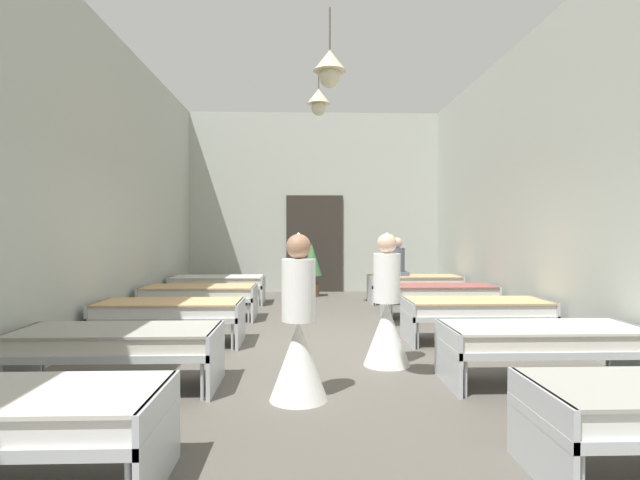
% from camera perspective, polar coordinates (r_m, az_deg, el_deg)
% --- Properties ---
extents(ground_plane, '(6.79, 12.38, 0.10)m').
position_cam_1_polar(ground_plane, '(6.93, 0.50, -11.92)').
color(ground_plane, '#59544C').
extents(room_shell, '(6.59, 11.98, 4.46)m').
position_cam_1_polar(room_shell, '(8.12, 0.10, 6.20)').
color(room_shell, '#B2B7AD').
rests_on(room_shell, ground).
extents(bed_left_row_1, '(1.90, 0.84, 0.57)m').
position_cam_1_polar(bed_left_row_1, '(5.26, -21.83, -10.66)').
color(bed_left_row_1, '#B7BCC1').
rests_on(bed_left_row_1, ground).
extents(bed_right_row_1, '(1.90, 0.84, 0.57)m').
position_cam_1_polar(bed_right_row_1, '(5.48, 23.70, -10.21)').
color(bed_right_row_1, '#B7BCC1').
rests_on(bed_right_row_1, ground).
extents(bed_left_row_2, '(1.90, 0.84, 0.57)m').
position_cam_1_polar(bed_left_row_2, '(7.05, -16.51, -7.69)').
color(bed_left_row_2, '#B7BCC1').
rests_on(bed_left_row_2, ground).
extents(bed_right_row_2, '(1.90, 0.84, 0.57)m').
position_cam_1_polar(bed_right_row_2, '(7.22, 17.11, -7.50)').
color(bed_right_row_2, '#B7BCC1').
rests_on(bed_right_row_2, ground).
extents(bed_left_row_3, '(1.90, 0.84, 0.57)m').
position_cam_1_polar(bed_left_row_3, '(8.89, -13.41, -5.90)').
color(bed_left_row_3, '#B7BCC1').
rests_on(bed_left_row_3, ground).
extents(bed_right_row_3, '(1.90, 0.84, 0.57)m').
position_cam_1_polar(bed_right_row_3, '(9.02, 13.15, -5.80)').
color(bed_right_row_3, '#B7BCC1').
rests_on(bed_right_row_3, ground).
extents(bed_left_row_4, '(1.90, 0.84, 0.57)m').
position_cam_1_polar(bed_left_row_4, '(10.75, -11.38, -4.72)').
color(bed_left_row_4, '#B7BCC1').
rests_on(bed_left_row_4, ground).
extents(bed_right_row_4, '(1.90, 0.84, 0.57)m').
position_cam_1_polar(bed_right_row_4, '(10.85, 10.53, -4.66)').
color(bed_right_row_4, '#B7BCC1').
rests_on(bed_right_row_4, ground).
extents(nurse_near_aisle, '(0.52, 0.52, 1.49)m').
position_cam_1_polar(nurse_near_aisle, '(5.77, 7.51, -8.67)').
color(nurse_near_aisle, white).
rests_on(nurse_near_aisle, ground).
extents(nurse_mid_aisle, '(0.52, 0.52, 1.49)m').
position_cam_1_polar(nurse_mid_aisle, '(4.57, -2.42, -11.19)').
color(nurse_mid_aisle, white).
rests_on(nurse_mid_aisle, ground).
extents(patient_seated_primary, '(0.44, 0.44, 0.80)m').
position_cam_1_polar(patient_seated_primary, '(10.82, 8.65, -2.39)').
color(patient_seated_primary, '#515B70').
rests_on(patient_seated_primary, bed_right_row_4).
extents(potted_plant, '(0.46, 0.46, 1.22)m').
position_cam_1_polar(potted_plant, '(11.72, -0.92, -2.83)').
color(potted_plant, brown).
rests_on(potted_plant, ground).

